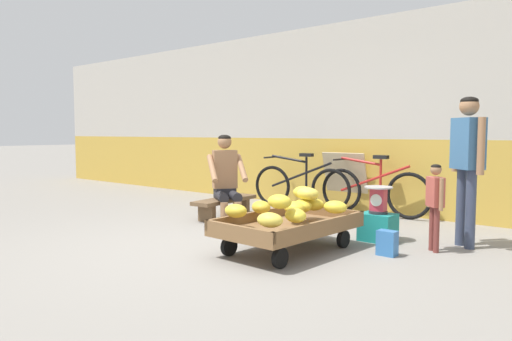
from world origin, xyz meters
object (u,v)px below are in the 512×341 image
(weighing_scale, at_px, (378,199))
(bicycle_far_left, at_px, (373,191))
(low_bench, at_px, (225,203))
(bicycle_near_left, at_px, (300,186))
(sign_board, at_px, (346,181))
(customer_child, at_px, (435,198))
(plastic_crate, at_px, (378,227))
(banana_cart, at_px, (288,228))
(vendor_seated, at_px, (226,177))
(customer_adult, at_px, (468,154))
(shopping_bag, at_px, (387,243))

(weighing_scale, height_order, bicycle_far_left, bicycle_far_left)
(low_bench, height_order, bicycle_near_left, bicycle_near_left)
(low_bench, bearing_deg, sign_board, 60.16)
(bicycle_near_left, relative_size, customer_child, 1.92)
(plastic_crate, xyz_separation_m, bicycle_near_left, (-1.93, 1.31, 0.20))
(banana_cart, bearing_deg, bicycle_far_left, 97.26)
(vendor_seated, xyz_separation_m, plastic_crate, (2.19, 0.07, -0.42))
(bicycle_near_left, distance_m, sign_board, 0.70)
(weighing_scale, bearing_deg, low_bench, -179.54)
(customer_adult, bearing_deg, low_bench, -173.45)
(low_bench, xyz_separation_m, sign_board, (0.95, 1.65, 0.23))
(customer_child, bearing_deg, weighing_scale, 173.90)
(customer_adult, xyz_separation_m, shopping_bag, (-0.46, -0.84, -0.83))
(plastic_crate, height_order, bicycle_near_left, bicycle_near_left)
(bicycle_far_left, bearing_deg, sign_board, 161.80)
(low_bench, xyz_separation_m, customer_adult, (3.07, 0.35, 0.75))
(banana_cart, relative_size, bicycle_near_left, 0.89)
(banana_cart, xyz_separation_m, customer_adult, (1.27, 1.33, 0.71))
(low_bench, relative_size, customer_adult, 0.74)
(vendor_seated, xyz_separation_m, customer_child, (2.82, 0.00, -0.03))
(plastic_crate, height_order, sign_board, sign_board)
(vendor_seated, distance_m, shopping_bag, 2.61)
(sign_board, xyz_separation_m, shopping_bag, (1.66, -2.15, -0.31))
(vendor_seated, bearing_deg, customer_child, 0.02)
(banana_cart, relative_size, low_bench, 1.31)
(weighing_scale, relative_size, sign_board, 0.34)
(plastic_crate, relative_size, weighing_scale, 1.20)
(vendor_seated, xyz_separation_m, weighing_scale, (2.19, 0.07, -0.11))
(weighing_scale, distance_m, shopping_bag, 0.70)
(low_bench, relative_size, sign_board, 1.29)
(plastic_crate, height_order, bicycle_far_left, bicycle_far_left)
(sign_board, distance_m, customer_adult, 2.54)
(vendor_seated, bearing_deg, low_bench, 145.20)
(vendor_seated, bearing_deg, sign_board, 62.78)
(bicycle_near_left, bearing_deg, banana_cart, -57.64)
(bicycle_far_left, height_order, customer_adult, customer_adult)
(sign_board, bearing_deg, bicycle_near_left, -152.00)
(customer_child, bearing_deg, low_bench, 179.03)
(vendor_seated, height_order, bicycle_near_left, vendor_seated)
(bicycle_near_left, xyz_separation_m, shopping_bag, (2.27, -1.82, -0.23))
(weighing_scale, xyz_separation_m, customer_adult, (0.80, 0.33, 0.50))
(plastic_crate, xyz_separation_m, customer_adult, (0.80, 0.33, 0.80))
(shopping_bag, bearing_deg, low_bench, 169.30)
(plastic_crate, bearing_deg, vendor_seated, -178.18)
(sign_board, bearing_deg, customer_adult, -31.56)
(bicycle_near_left, distance_m, customer_child, 2.91)
(banana_cart, distance_m, customer_adult, 1.97)
(weighing_scale, xyz_separation_m, bicycle_far_left, (-0.78, 1.46, -0.10))
(shopping_bag, bearing_deg, customer_child, 57.31)
(bicycle_near_left, distance_m, shopping_bag, 2.92)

